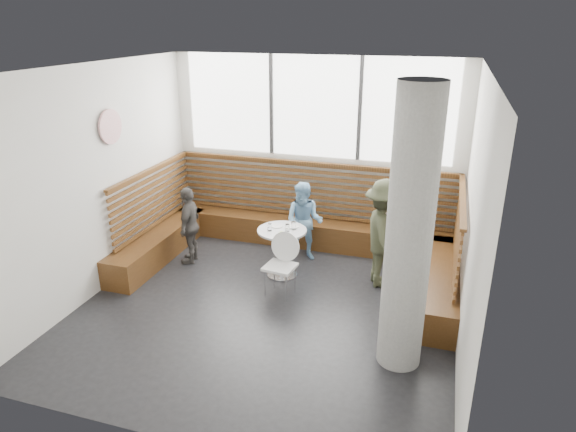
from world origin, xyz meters
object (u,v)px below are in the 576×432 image
(adult_man, at_px, (384,234))
(child_left, at_px, (190,225))
(cafe_chair, at_px, (282,259))
(cafe_table, at_px, (282,243))
(child_back, at_px, (304,222))
(concrete_column, at_px, (409,234))

(adult_man, relative_size, child_left, 1.28)
(cafe_chair, relative_size, adult_man, 0.56)
(cafe_table, height_order, child_left, child_left)
(adult_man, bearing_deg, child_back, 49.64)
(concrete_column, height_order, child_left, concrete_column)
(concrete_column, distance_m, child_back, 3.06)
(cafe_chair, bearing_deg, child_back, 97.87)
(cafe_table, bearing_deg, child_back, 77.51)
(adult_man, relative_size, child_back, 1.25)
(cafe_chair, relative_size, child_back, 0.70)
(cafe_table, relative_size, child_back, 0.59)
(adult_man, height_order, child_left, adult_man)
(cafe_chair, height_order, child_back, child_back)
(cafe_table, distance_m, child_left, 1.58)
(cafe_table, relative_size, cafe_chair, 0.85)
(concrete_column, bearing_deg, child_back, 127.98)
(cafe_chair, height_order, adult_man, adult_man)
(concrete_column, xyz_separation_m, adult_man, (-0.45, 1.78, -0.79))
(concrete_column, distance_m, adult_man, 2.00)
(concrete_column, distance_m, cafe_table, 2.73)
(cafe_table, height_order, cafe_chair, cafe_chair)
(adult_man, bearing_deg, cafe_table, 77.41)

